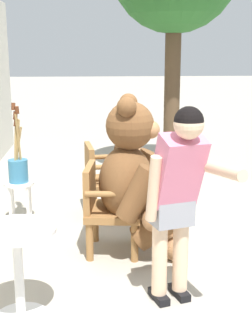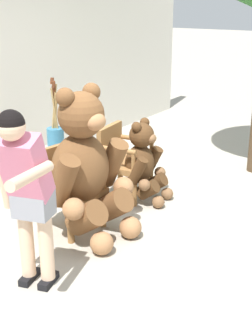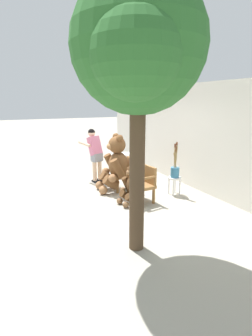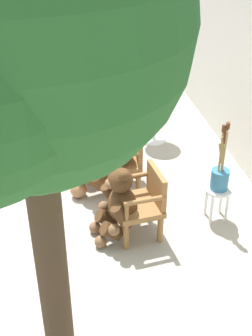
# 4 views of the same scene
# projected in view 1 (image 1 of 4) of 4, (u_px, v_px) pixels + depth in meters

# --- Properties ---
(ground_plane) EXTENTS (60.00, 60.00, 0.00)m
(ground_plane) POSITION_uv_depth(u_px,v_px,m) (157.00, 230.00, 5.14)
(ground_plane) COLOR #A8A091
(wooden_chair_left) EXTENTS (0.62, 0.59, 0.86)m
(wooden_chair_left) POSITION_uv_depth(u_px,v_px,m) (107.00, 206.00, 4.50)
(wooden_chair_left) COLOR olive
(wooden_chair_left) RESTS_ON ground
(wooden_chair_right) EXTENTS (0.61, 0.58, 0.86)m
(wooden_chair_right) POSITION_uv_depth(u_px,v_px,m) (104.00, 178.00, 5.47)
(wooden_chair_right) COLOR olive
(wooden_chair_right) RESTS_ON ground
(teddy_bear_large) EXTENTS (0.93, 0.91, 1.52)m
(teddy_bear_large) POSITION_uv_depth(u_px,v_px,m) (135.00, 178.00, 4.43)
(teddy_bear_large) COLOR brown
(teddy_bear_large) RESTS_ON ground
(teddy_bear_small) EXTENTS (0.60, 0.58, 0.98)m
(teddy_bear_small) POSITION_uv_depth(u_px,v_px,m) (129.00, 176.00, 5.50)
(teddy_bear_small) COLOR #4C3019
(teddy_bear_small) RESTS_ON ground
(person_visitor) EXTENTS (0.71, 0.62, 1.56)m
(person_visitor) POSITION_uv_depth(u_px,v_px,m) (177.00, 191.00, 3.43)
(person_visitor) COLOR black
(person_visitor) RESTS_ON ground
(white_stool) EXTENTS (0.34, 0.34, 0.46)m
(white_stool) POSITION_uv_depth(u_px,v_px,m) (19.00, 191.00, 5.35)
(white_stool) COLOR white
(white_stool) RESTS_ON ground
(brush_bucket) EXTENTS (0.22, 0.22, 0.90)m
(brush_bucket) POSITION_uv_depth(u_px,v_px,m) (18.00, 165.00, 5.27)
(brush_bucket) COLOR teal
(brush_bucket) RESTS_ON white_stool
(round_side_table) EXTENTS (0.56, 0.56, 0.72)m
(round_side_table) POSITION_uv_depth(u_px,v_px,m) (18.00, 264.00, 3.32)
(round_side_table) COLOR white
(round_side_table) RESTS_ON ground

